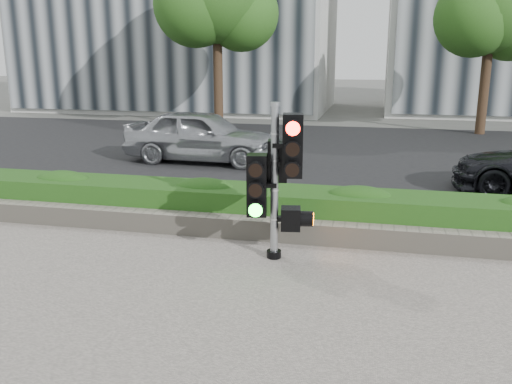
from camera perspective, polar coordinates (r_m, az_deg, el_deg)
ground at (r=7.19m, az=-2.44°, el=-10.04°), size 120.00×120.00×0.00m
road at (r=16.67m, az=6.59°, el=4.04°), size 60.00×13.00×0.02m
curb at (r=10.05m, az=2.25°, el=-2.47°), size 60.00×0.25×0.12m
stone_wall at (r=8.84m, az=0.77°, el=-3.90°), size 12.00×0.32×0.34m
hedge at (r=9.40m, az=1.60°, el=-1.70°), size 12.00×1.00×0.68m
tree_right at (r=22.24m, az=23.53°, el=17.13°), size 4.10×3.58×6.53m
traffic_signal at (r=7.78m, az=2.21°, el=1.92°), size 0.82×0.65×2.29m
car_silver at (r=15.23m, az=-5.73°, el=5.92°), size 4.37×1.91×1.46m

